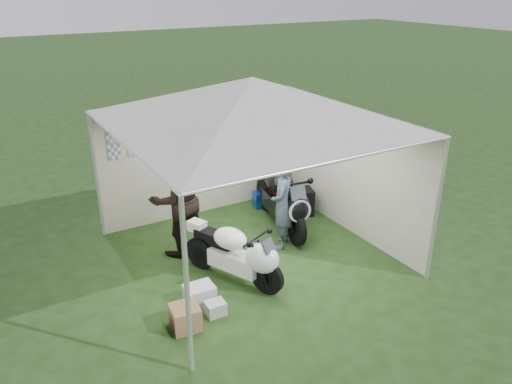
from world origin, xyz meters
TOP-DOWN VIEW (x-y plane):
  - ground at (0.00, 0.00)m, footprint 80.00×80.00m
  - canopy_tent at (-0.00, 0.03)m, footprint 5.66×5.66m
  - motorcycle_white at (-0.61, -0.59)m, footprint 0.97×1.70m
  - motorcycle_black at (0.98, 0.59)m, footprint 0.78×2.22m
  - paddock_stand at (1.18, 1.59)m, footprint 0.47×0.35m
  - person_dark_jacket at (-1.02, 0.71)m, footprint 1.01×0.81m
  - person_blue_jacket at (0.59, 0.01)m, footprint 0.67×0.69m
  - equipment_box at (1.60, 0.93)m, footprint 0.63×0.57m
  - crate_0 at (-1.35, -0.80)m, footprint 0.43×0.34m
  - crate_1 at (-1.75, -1.22)m, footprint 0.41×0.41m
  - crate_2 at (-1.28, -1.16)m, footprint 0.28×0.23m

SIDE VIEW (x-z plane):
  - ground at x=0.00m, z-range 0.00..0.00m
  - crate_2 at x=-1.28m, z-range 0.00..0.20m
  - crate_0 at x=-1.35m, z-range 0.00..0.28m
  - paddock_stand at x=1.18m, z-range 0.00..0.32m
  - crate_1 at x=-1.75m, z-range 0.00..0.33m
  - equipment_box at x=1.60m, z-range 0.00..0.52m
  - motorcycle_white at x=-0.61m, z-range 0.05..0.95m
  - motorcycle_black at x=0.98m, z-range 0.06..1.17m
  - person_blue_jacket at x=0.59m, z-range 0.00..1.59m
  - person_dark_jacket at x=-1.02m, z-range 0.00..1.98m
  - canopy_tent at x=0.00m, z-range 1.08..4.08m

